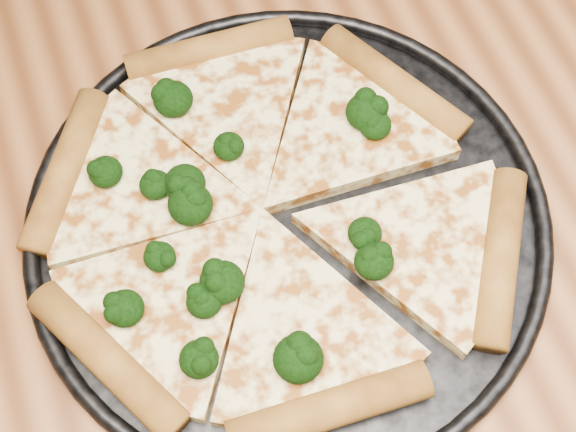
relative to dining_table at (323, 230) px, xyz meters
name	(u,v)px	position (x,y,z in m)	size (l,w,h in m)	color
ground	(307,401)	(0.00, 0.00, -0.66)	(4.00, 4.00, 0.00)	brown
dining_table	(323,230)	(0.00, 0.00, 0.00)	(1.20, 0.90, 0.75)	#98592F
pizza_pan	(288,221)	(-0.04, -0.03, 0.10)	(0.39, 0.39, 0.02)	black
pizza	(268,211)	(-0.05, -0.02, 0.11)	(0.37, 0.34, 0.03)	#FDE79B
broccoli_florets	(238,221)	(-0.08, -0.02, 0.12)	(0.25, 0.26, 0.03)	black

